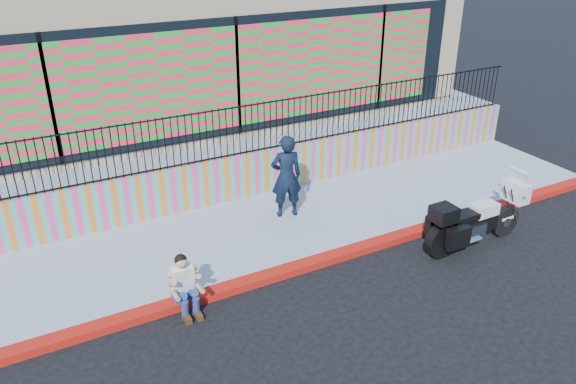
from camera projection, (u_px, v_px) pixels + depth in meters
ground at (325, 262)px, 11.31m from camera, size 90.00×90.00×0.00m
red_curb at (325, 259)px, 11.28m from camera, size 16.00×0.30×0.15m
sidewalk at (287, 224)px, 12.59m from camera, size 16.00×3.00×0.15m
mural_wall at (256, 173)px, 13.58m from camera, size 16.00×0.20×1.10m
metal_fence at (254, 128)px, 13.08m from camera, size 15.80×0.04×1.20m
elevated_platform at (187, 117)px, 17.65m from camera, size 16.00×10.00×1.25m
storefront_building at (182, 33)px, 16.33m from camera, size 14.00×8.06×4.00m
police_motorcycle at (474, 219)px, 11.61m from camera, size 2.46×0.81×1.53m
police_officer at (286, 176)px, 12.40m from camera, size 0.79×0.61×1.92m
seated_man at (186, 290)px, 9.71m from camera, size 0.54×0.71×1.06m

